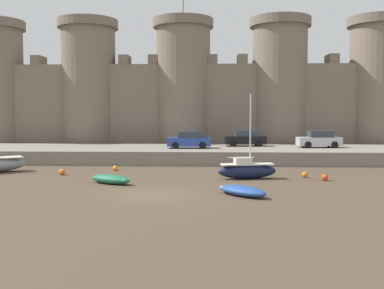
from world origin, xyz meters
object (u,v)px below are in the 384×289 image
object	(u,v)px
sailboat_near_channel_left	(247,170)
rowboat_foreground_right	(111,179)
car_quay_west	(319,139)
mooring_buoy_mid_mud	(115,168)
rowboat_midflat_left	(242,190)
mooring_buoy_off_centre	(325,177)
mooring_buoy_near_shore	(305,175)
car_quay_centre_west	(189,140)
mooring_buoy_near_channel	(62,172)
car_quay_east	(246,138)

from	to	relation	value
sailboat_near_channel_left	rowboat_foreground_right	size ratio (longest dim) A/B	1.81
sailboat_near_channel_left	car_quay_west	world-z (taller)	sailboat_near_channel_left
mooring_buoy_mid_mud	car_quay_west	size ratio (longest dim) A/B	0.10
rowboat_midflat_left	rowboat_foreground_right	bearing A→B (deg)	155.05
sailboat_near_channel_left	rowboat_foreground_right	xyz separation A→B (m)	(-9.00, -2.59, -0.31)
rowboat_midflat_left	mooring_buoy_off_centre	size ratio (longest dim) A/B	6.85
mooring_buoy_near_shore	rowboat_midflat_left	bearing A→B (deg)	-124.46
mooring_buoy_mid_mud	mooring_buoy_near_shore	world-z (taller)	mooring_buoy_mid_mud
car_quay_west	mooring_buoy_mid_mud	bearing A→B (deg)	-154.17
rowboat_foreground_right	car_quay_west	distance (m)	22.86
mooring_buoy_mid_mud	car_quay_centre_west	size ratio (longest dim) A/B	0.10
mooring_buoy_near_channel	mooring_buoy_near_shore	world-z (taller)	mooring_buoy_near_channel
sailboat_near_channel_left	mooring_buoy_near_shore	bearing A→B (deg)	10.27
sailboat_near_channel_left	rowboat_midflat_left	bearing A→B (deg)	-96.81
sailboat_near_channel_left	car_quay_centre_west	world-z (taller)	sailboat_near_channel_left
sailboat_near_channel_left	mooring_buoy_near_channel	xyz separation A→B (m)	(-13.50, 1.25, -0.39)
mooring_buoy_near_shore	car_quay_centre_west	xyz separation A→B (m)	(-8.75, 10.57, 1.80)
rowboat_midflat_left	car_quay_centre_west	distance (m)	18.23
mooring_buoy_off_centre	mooring_buoy_near_channel	world-z (taller)	mooring_buoy_off_centre
mooring_buoy_off_centre	car_quay_east	xyz separation A→B (m)	(-4.24, 14.87, 1.77)
sailboat_near_channel_left	mooring_buoy_near_channel	size ratio (longest dim) A/B	12.57
sailboat_near_channel_left	mooring_buoy_near_shore	size ratio (longest dim) A/B	14.46
mooring_buoy_near_shore	car_quay_centre_west	distance (m)	13.83
rowboat_midflat_left	car_quay_east	bearing A→B (deg)	85.18
car_quay_west	car_quay_centre_west	xyz separation A→B (m)	(-12.55, -1.31, 0.00)
rowboat_midflat_left	mooring_buoy_mid_mud	xyz separation A→B (m)	(-9.34, 10.31, -0.09)
sailboat_near_channel_left	rowboat_foreground_right	world-z (taller)	sailboat_near_channel_left
car_quay_east	sailboat_near_channel_left	bearing A→B (deg)	-93.92
sailboat_near_channel_left	mooring_buoy_off_centre	distance (m)	5.27
mooring_buoy_off_centre	car_quay_west	world-z (taller)	car_quay_west
car_quay_west	car_quay_east	size ratio (longest dim) A/B	1.00
mooring_buoy_near_shore	car_quay_west	xyz separation A→B (m)	(3.80, 11.88, 1.80)
sailboat_near_channel_left	mooring_buoy_mid_mud	distance (m)	10.84
rowboat_midflat_left	mooring_buoy_mid_mud	size ratio (longest dim) A/B	7.86
rowboat_midflat_left	mooring_buoy_near_shore	distance (m)	8.71
mooring_buoy_mid_mud	car_quay_east	distance (m)	15.26
rowboat_midflat_left	car_quay_west	world-z (taller)	car_quay_west
car_quay_east	car_quay_centre_west	xyz separation A→B (m)	(-5.56, -2.90, 0.00)
car_quay_west	rowboat_midflat_left	bearing A→B (deg)	-114.61
rowboat_foreground_right	car_quay_west	xyz separation A→B (m)	(16.97, 15.23, 1.69)
sailboat_near_channel_left	car_quay_west	distance (m)	15.00
car_quay_centre_west	sailboat_near_channel_left	bearing A→B (deg)	-67.94
rowboat_foreground_right	mooring_buoy_mid_mud	distance (m)	6.57
mooring_buoy_mid_mud	car_quay_centre_west	bearing A→B (deg)	53.40
mooring_buoy_off_centre	mooring_buoy_mid_mud	world-z (taller)	mooring_buoy_off_centre
car_quay_west	car_quay_east	world-z (taller)	same
car_quay_centre_west	mooring_buoy_mid_mud	bearing A→B (deg)	-126.60
car_quay_centre_west	rowboat_foreground_right	bearing A→B (deg)	-107.61
mooring_buoy_near_shore	mooring_buoy_off_centre	bearing A→B (deg)	-52.98
mooring_buoy_off_centre	car_quay_centre_west	world-z (taller)	car_quay_centre_west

